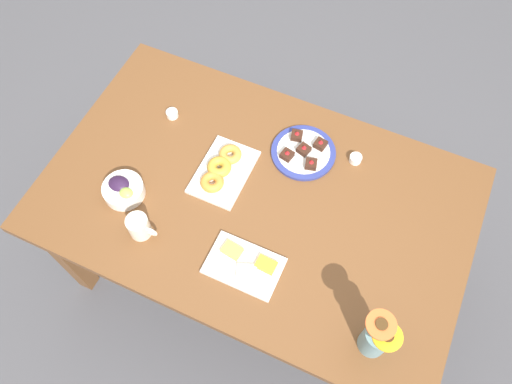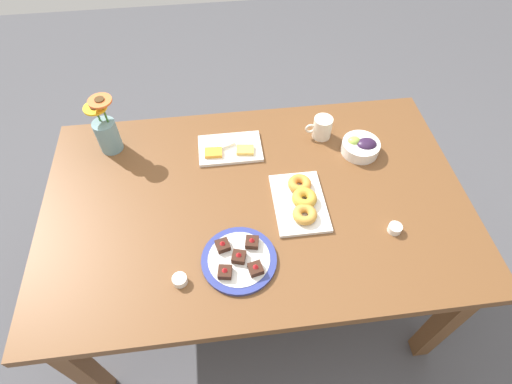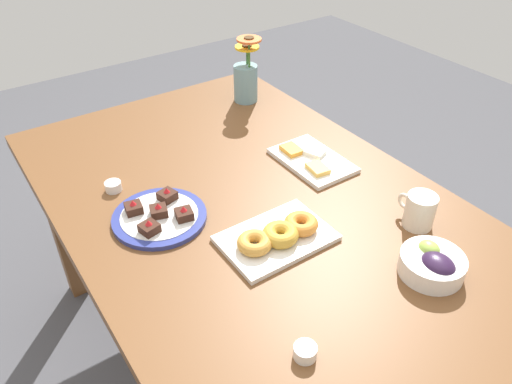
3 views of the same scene
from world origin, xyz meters
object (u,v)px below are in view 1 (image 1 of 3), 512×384
at_px(croissant_platter, 222,170).
at_px(jam_cup_berry, 356,159).
at_px(grape_bowl, 123,189).
at_px(coffee_mug, 139,226).
at_px(dining_table, 256,207).
at_px(flower_vase, 376,338).
at_px(dessert_plate, 303,152).
at_px(jam_cup_honey, 172,114).
at_px(cheese_platter, 245,265).

relative_size(croissant_platter, jam_cup_berry, 5.83).
bearing_deg(grape_bowl, croissant_platter, 38.49).
xyz_separation_m(coffee_mug, grape_bowl, (-0.14, 0.11, -0.02)).
relative_size(dining_table, grape_bowl, 10.41).
relative_size(jam_cup_berry, flower_vase, 0.19).
height_order(grape_bowl, jam_cup_berry, grape_bowl).
xyz_separation_m(coffee_mug, dessert_plate, (0.41, 0.56, -0.04)).
bearing_deg(jam_cup_berry, jam_cup_honey, -172.10).
bearing_deg(flower_vase, jam_cup_honey, 152.35).
height_order(croissant_platter, jam_cup_berry, croissant_platter).
relative_size(cheese_platter, croissant_platter, 0.93).
xyz_separation_m(coffee_mug, cheese_platter, (0.40, 0.04, -0.04)).
height_order(jam_cup_honey, flower_vase, flower_vase).
relative_size(jam_cup_honey, dessert_plate, 0.19).
bearing_deg(croissant_platter, coffee_mug, -114.06).
bearing_deg(coffee_mug, croissant_platter, 65.94).
bearing_deg(jam_cup_berry, grape_bowl, -146.24).
bearing_deg(croissant_platter, cheese_platter, -52.00).
xyz_separation_m(jam_cup_honey, flower_vase, (1.03, -0.54, 0.07)).
bearing_deg(grape_bowl, cheese_platter, -7.90).
xyz_separation_m(dining_table, coffee_mug, (-0.32, -0.30, 0.13)).
xyz_separation_m(cheese_platter, croissant_platter, (-0.24, 0.31, 0.01)).
bearing_deg(dessert_plate, croissant_platter, -140.16).
height_order(dining_table, coffee_mug, coffee_mug).
bearing_deg(flower_vase, dessert_plate, 128.60).
bearing_deg(grape_bowl, flower_vase, -8.27).
relative_size(dining_table, cheese_platter, 6.15).
height_order(cheese_platter, jam_cup_berry, cheese_platter).
distance_m(coffee_mug, jam_cup_honey, 0.53).
xyz_separation_m(dining_table, dessert_plate, (0.09, 0.25, 0.10)).
xyz_separation_m(dining_table, croissant_platter, (-0.16, 0.04, 0.11)).
relative_size(croissant_platter, jam_cup_honey, 5.83).
xyz_separation_m(coffee_mug, flower_vase, (0.88, -0.04, 0.04)).
height_order(jam_cup_honey, jam_cup_berry, same).
xyz_separation_m(jam_cup_honey, dessert_plate, (0.56, 0.05, -0.00)).
relative_size(grape_bowl, cheese_platter, 0.59).
distance_m(dining_table, flower_vase, 0.68).
height_order(croissant_platter, dessert_plate, dessert_plate).
xyz_separation_m(dessert_plate, flower_vase, (0.47, -0.59, 0.08)).
distance_m(grape_bowl, jam_cup_berry, 0.90).
bearing_deg(coffee_mug, dining_table, 43.50).
relative_size(coffee_mug, jam_cup_berry, 2.37).
bearing_deg(dessert_plate, jam_cup_honey, -174.66).
bearing_deg(dining_table, coffee_mug, -136.50).
height_order(grape_bowl, dessert_plate, grape_bowl).
xyz_separation_m(grape_bowl, dessert_plate, (0.55, 0.44, -0.02)).
bearing_deg(jam_cup_berry, coffee_mug, -134.77).
distance_m(coffee_mug, jam_cup_berry, 0.86).
distance_m(coffee_mug, dessert_plate, 0.69).
xyz_separation_m(grape_bowl, croissant_platter, (0.29, 0.23, -0.01)).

